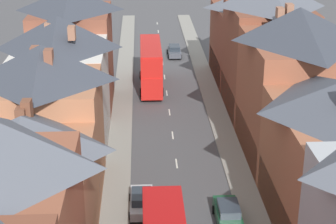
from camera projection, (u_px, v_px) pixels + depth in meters
name	position (u px, v px, depth m)	size (l,w,h in m)	color
pavement_left	(121.00, 127.00, 56.44)	(2.20, 104.00, 0.14)	gray
pavement_right	(222.00, 125.00, 56.91)	(2.20, 104.00, 0.14)	gray
centre_line_dashes	(173.00, 135.00, 54.84)	(0.14, 97.80, 0.01)	silver
terrace_row_left	(30.00, 166.00, 35.76)	(8.00, 62.92, 13.73)	#A36042
terrace_row_right	(322.00, 128.00, 40.94)	(8.00, 70.86, 14.90)	#A36042
double_decker_bus_mid_street	(151.00, 65.00, 66.72)	(2.74, 10.80, 5.30)	red
car_near_blue	(174.00, 51.00, 79.75)	(1.90, 4.53, 1.65)	#4C515B
car_parked_left_a	(142.00, 201.00, 41.90)	(1.90, 4.26, 1.57)	#B7BABF
car_parked_right_a	(228.00, 213.00, 40.28)	(1.90, 4.26, 1.65)	#144728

